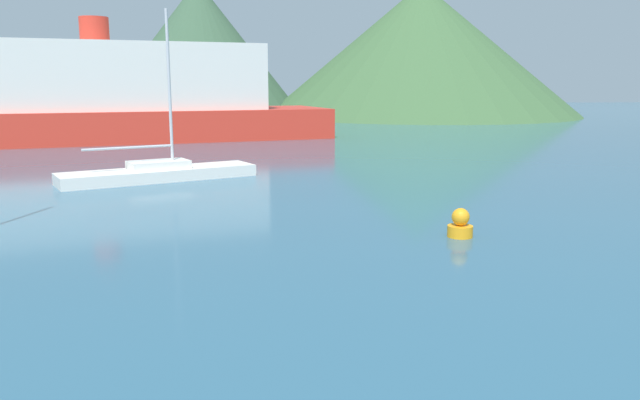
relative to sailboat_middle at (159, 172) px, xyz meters
The scene contains 5 objects.
sailboat_middle is the anchor object (origin of this frame).
ferry_distant 18.97m from the sailboat_middle, 110.30° to the left, with size 31.43×14.96×7.99m.
buoy_marker 13.63m from the sailboat_middle, 48.59° to the right, with size 0.64×0.64×0.73m.
hill_central 53.60m from the sailboat_middle, 93.36° to the left, with size 24.64×24.64×15.73m.
hill_east 54.95m from the sailboat_middle, 64.88° to the left, with size 37.00×37.00×15.25m.
Camera 1 is at (-2.20, 0.18, 3.81)m, focal length 35.00 mm.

